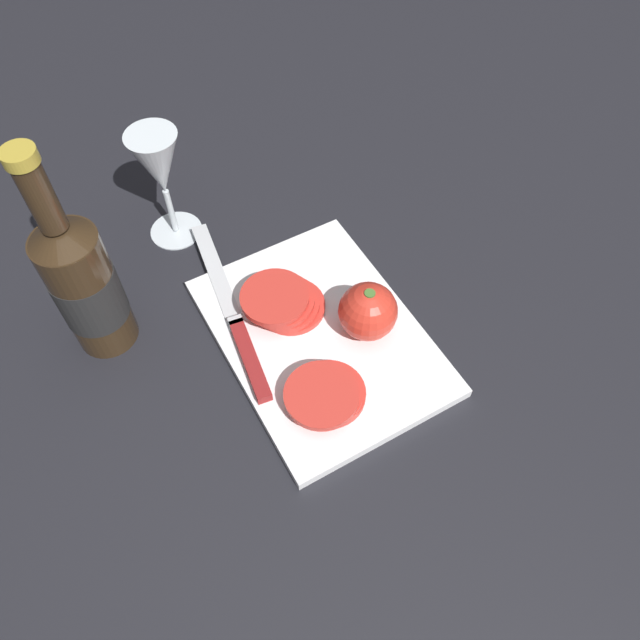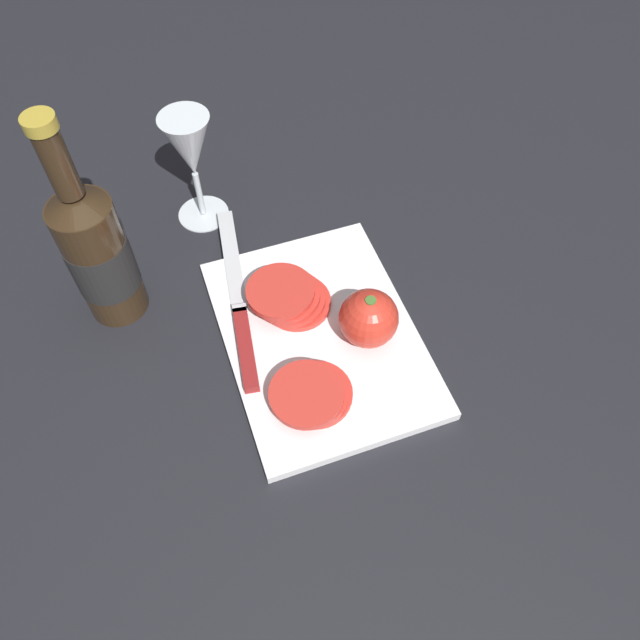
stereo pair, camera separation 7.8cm
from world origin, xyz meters
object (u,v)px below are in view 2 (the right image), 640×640
at_px(wine_bottle, 98,253).
at_px(tomato_slice_stack_far, 289,297).
at_px(wine_glass, 190,152).
at_px(knife, 242,327).
at_px(tomato_slice_stack_near, 311,394).
at_px(whole_tomato, 369,318).

height_order(wine_bottle, tomato_slice_stack_far, wine_bottle).
relative_size(wine_glass, knife, 0.57).
xyz_separation_m(wine_bottle, wine_glass, (-0.13, 0.15, 0.01)).
bearing_deg(tomato_slice_stack_near, tomato_slice_stack_far, 172.63).
bearing_deg(whole_tomato, tomato_slice_stack_far, -135.08).
xyz_separation_m(wine_glass, knife, (0.23, -0.00, -0.10)).
xyz_separation_m(whole_tomato, knife, (-0.06, -0.15, -0.03)).
height_order(wine_glass, knife, wine_glass).
height_order(whole_tomato, tomato_slice_stack_near, whole_tomato).
height_order(wine_glass, whole_tomato, wine_glass).
height_order(wine_bottle, wine_glass, wine_bottle).
relative_size(wine_bottle, tomato_slice_stack_near, 2.97).
bearing_deg(whole_tomato, wine_glass, -153.50).
relative_size(wine_bottle, tomato_slice_stack_far, 2.78).
bearing_deg(knife, whole_tomato, -104.30).
xyz_separation_m(wine_bottle, whole_tomato, (0.17, 0.29, -0.05)).
distance_m(wine_glass, whole_tomato, 0.34).
relative_size(knife, tomato_slice_stack_far, 2.80).
relative_size(wine_glass, whole_tomato, 2.30).
bearing_deg(wine_bottle, knife, 53.78).
bearing_deg(knife, wine_bottle, 61.89).
height_order(whole_tomato, knife, whole_tomato).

